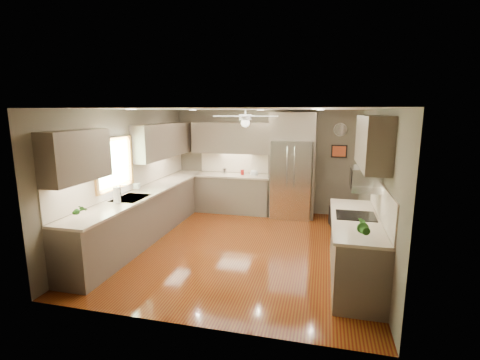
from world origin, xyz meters
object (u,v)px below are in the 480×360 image
at_px(soap_bottle, 138,186).
at_px(stool, 339,216).
at_px(paper_towel, 117,195).
at_px(potted_plant_right, 363,227).
at_px(refrigerator, 292,167).
at_px(microwave, 365,179).
at_px(canister_b, 225,171).
at_px(canister_d, 242,172).
at_px(bowl, 254,174).
at_px(potted_plant_left, 79,210).

distance_m(soap_bottle, stool, 4.27).
bearing_deg(paper_towel, potted_plant_right, -11.93).
bearing_deg(stool, potted_plant_right, -87.95).
distance_m(refrigerator, microwave, 3.03).
height_order(potted_plant_right, refrigerator, refrigerator).
distance_m(canister_b, canister_d, 0.44).
bearing_deg(potted_plant_right, soap_bottle, 156.61).
bearing_deg(refrigerator, canister_b, 178.27).
bearing_deg(canister_b, paper_towel, -107.70).
relative_size(soap_bottle, paper_towel, 0.74).
bearing_deg(canister_d, bowl, -3.71).
relative_size(potted_plant_right, bowl, 1.56).
xyz_separation_m(canister_b, stool, (2.74, -0.58, -0.77)).
distance_m(potted_plant_left, bowl, 4.40).
xyz_separation_m(canister_b, microwave, (2.98, -2.76, 0.47)).
relative_size(canister_d, potted_plant_right, 0.40).
relative_size(canister_b, canister_d, 1.20).
bearing_deg(bowl, potted_plant_right, -61.54).
relative_size(potted_plant_left, bowl, 1.36).
bearing_deg(microwave, stool, 96.30).
height_order(soap_bottle, potted_plant_left, potted_plant_left).
distance_m(bowl, paper_towel, 3.55).
distance_m(canister_b, refrigerator, 1.67).
distance_m(soap_bottle, refrigerator, 3.51).
xyz_separation_m(refrigerator, stool, (1.09, -0.53, -0.95)).
relative_size(bowl, microwave, 0.37).
bearing_deg(potted_plant_left, refrigerator, 56.41).
relative_size(potted_plant_right, stool, 0.70).
xyz_separation_m(canister_d, potted_plant_left, (-1.43, -4.06, 0.08)).
bearing_deg(bowl, stool, -16.34).
height_order(canister_d, paper_towel, paper_towel).
xyz_separation_m(canister_b, paper_towel, (-0.99, -3.09, 0.07)).
xyz_separation_m(canister_d, microwave, (2.54, -2.79, 0.48)).
relative_size(canister_b, paper_towel, 0.54).
bearing_deg(stool, refrigerator, 154.04).
height_order(microwave, stool, microwave).
height_order(soap_bottle, paper_towel, paper_towel).
bearing_deg(potted_plant_right, canister_d, 121.59).
bearing_deg(paper_towel, canister_d, 65.38).
bearing_deg(soap_bottle, stool, 22.50).
relative_size(canister_b, stool, 0.34).
distance_m(potted_plant_right, paper_towel, 3.93).
height_order(refrigerator, microwave, refrigerator).
bearing_deg(bowl, canister_d, 176.29).
bearing_deg(potted_plant_left, stool, 42.80).
relative_size(refrigerator, stool, 5.35).
bearing_deg(paper_towel, refrigerator, 49.01).
bearing_deg(potted_plant_right, refrigerator, 107.35).
relative_size(canister_d, potted_plant_left, 0.46).
height_order(canister_b, potted_plant_right, potted_plant_right).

